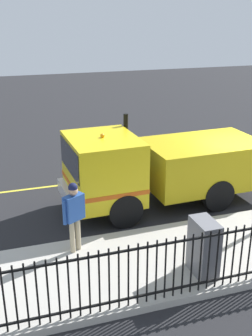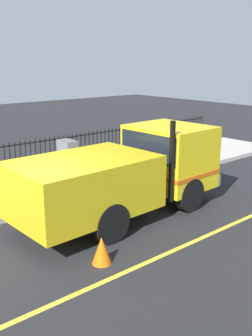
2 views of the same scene
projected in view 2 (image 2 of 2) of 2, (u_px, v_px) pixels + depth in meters
The scene contains 6 objects.
ground_plane at pixel (37, 240), 9.20m from camera, with size 58.44×58.44×0.00m, color #232326.
lane_marking at pixel (99, 284), 7.38m from camera, with size 0.12×23.91×0.01m, color yellow.
work_truck at pixel (132, 169), 10.54m from camera, with size 2.48×6.12×2.63m.
worker_standing at pixel (152, 144), 13.83m from camera, with size 0.43×0.57×1.74m.
utility_cabinet at pixel (68, 158), 13.70m from camera, with size 0.75×0.44×1.25m, color slate.
traffic_cone at pixel (102, 250), 8.06m from camera, with size 0.41×0.41×0.59m, color orange.
Camera 2 is at (-7.77, 3.84, 4.09)m, focal length 41.55 mm.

